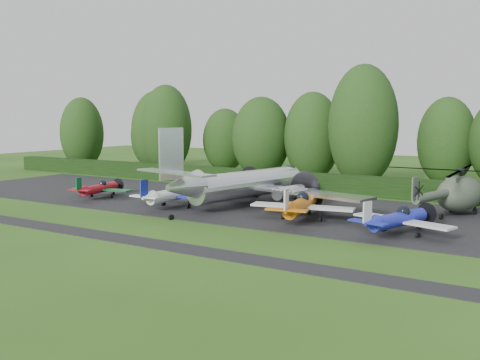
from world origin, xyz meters
The scene contains 19 objects.
ground centered at (0.00, 0.00, 0.00)m, with size 160.00×160.00×0.00m, color #264914.
apron centered at (0.00, 10.00, 0.00)m, with size 70.00×18.00×0.01m, color black.
taxiway_verge centered at (0.00, -6.00, 0.00)m, with size 70.00×2.00×0.00m, color black.
hedgerow centered at (0.00, 21.00, 0.00)m, with size 90.00×1.60×2.00m, color black.
transport_plane centered at (0.61, 9.11, 2.07)m, with size 23.12×17.73×7.41m.
light_plane_red centered at (-14.09, 5.76, 1.01)m, with size 6.30×6.62×2.42m.
light_plane_white centered at (-4.43, 5.18, 1.22)m, with size 7.61×8.01×2.93m.
light_plane_orange centered at (7.71, 5.38, 1.28)m, with size 7.99×8.40×3.07m.
light_plane_blue centered at (15.39, 4.36, 1.15)m, with size 7.16×7.52×2.75m.
helicopter centered at (17.57, 14.60, 2.03)m, with size 11.72×13.72×3.77m.
tree_1 centered at (12.87, 33.98, 5.13)m, with size 6.55×6.55×10.28m.
tree_2 centered at (-38.67, 26.01, 5.45)m, with size 6.53×6.53×10.92m.
tree_3 centered at (-17.69, 33.95, 4.58)m, with size 6.50×6.50×9.18m.
tree_4 centered at (-2.38, 30.40, 5.53)m, with size 7.10×7.10×11.08m.
tree_5 centered at (-9.09, 29.29, 5.27)m, with size 7.55×7.55×10.56m.
tree_7 centered at (-25.69, 28.12, 5.81)m, with size 7.15×7.15×11.65m.
tree_9 centered at (-31.93, 33.88, 4.89)m, with size 5.97×5.97×9.80m.
tree_10 centered at (4.87, 28.01, 6.94)m, with size 7.88×7.88×13.91m.
tree_12 centered at (-23.56, 27.76, 6.22)m, with size 7.23×7.23×12.46m.
Camera 1 is at (24.70, -31.34, 8.00)m, focal length 40.00 mm.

